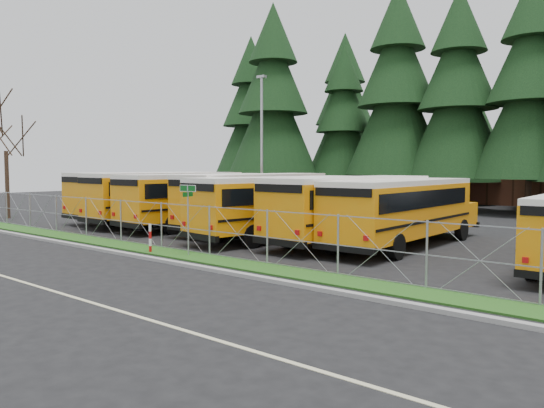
{
  "coord_description": "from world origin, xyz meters",
  "views": [
    {
      "loc": [
        14.24,
        -15.34,
        3.51
      ],
      "look_at": [
        -1.97,
        4.0,
        1.75
      ],
      "focal_mm": 35.0,
      "sensor_mm": 36.0,
      "label": 1
    }
  ],
  "objects_px": {
    "bus_4": "(288,208)",
    "bus_6": "(405,213)",
    "striped_bollard": "(150,239)",
    "bus_5": "(356,210)",
    "bus_2": "(207,201)",
    "bus_3": "(260,202)",
    "street_sign": "(188,205)",
    "light_standard": "(262,140)",
    "bus_1": "(173,198)",
    "bus_0": "(153,196)"
  },
  "relations": [
    {
      "from": "bus_4",
      "to": "bus_1",
      "type": "bearing_deg",
      "value": -177.53
    },
    {
      "from": "bus_6",
      "to": "light_standard",
      "type": "bearing_deg",
      "value": 151.8
    },
    {
      "from": "bus_4",
      "to": "bus_6",
      "type": "height_order",
      "value": "bus_4"
    },
    {
      "from": "light_standard",
      "to": "street_sign",
      "type": "bearing_deg",
      "value": -58.01
    },
    {
      "from": "bus_3",
      "to": "bus_5",
      "type": "xyz_separation_m",
      "value": [
        6.63,
        -0.84,
        -0.04
      ]
    },
    {
      "from": "bus_2",
      "to": "striped_bollard",
      "type": "xyz_separation_m",
      "value": [
        5.09,
        -7.91,
        -0.96
      ]
    },
    {
      "from": "bus_5",
      "to": "bus_0",
      "type": "bearing_deg",
      "value": -179.21
    },
    {
      "from": "bus_2",
      "to": "bus_6",
      "type": "relative_size",
      "value": 1.05
    },
    {
      "from": "bus_4",
      "to": "bus_6",
      "type": "distance_m",
      "value": 5.78
    },
    {
      "from": "bus_0",
      "to": "light_standard",
      "type": "bearing_deg",
      "value": 71.07
    },
    {
      "from": "street_sign",
      "to": "light_standard",
      "type": "height_order",
      "value": "light_standard"
    },
    {
      "from": "bus_5",
      "to": "light_standard",
      "type": "bearing_deg",
      "value": 150.53
    },
    {
      "from": "bus_4",
      "to": "light_standard",
      "type": "bearing_deg",
      "value": 144.14
    },
    {
      "from": "bus_2",
      "to": "bus_3",
      "type": "xyz_separation_m",
      "value": [
        3.33,
        0.91,
        0.01
      ]
    },
    {
      "from": "bus_1",
      "to": "bus_5",
      "type": "xyz_separation_m",
      "value": [
        13.08,
        0.01,
        -0.05
      ]
    },
    {
      "from": "bus_2",
      "to": "bus_5",
      "type": "bearing_deg",
      "value": 2.96
    },
    {
      "from": "bus_4",
      "to": "street_sign",
      "type": "bearing_deg",
      "value": -80.88
    },
    {
      "from": "bus_1",
      "to": "street_sign",
      "type": "relative_size",
      "value": 4.29
    },
    {
      "from": "bus_0",
      "to": "bus_4",
      "type": "height_order",
      "value": "bus_0"
    },
    {
      "from": "bus_2",
      "to": "bus_1",
      "type": "bearing_deg",
      "value": -178.3
    },
    {
      "from": "bus_1",
      "to": "bus_4",
      "type": "height_order",
      "value": "bus_1"
    },
    {
      "from": "bus_4",
      "to": "bus_5",
      "type": "relative_size",
      "value": 0.99
    },
    {
      "from": "bus_0",
      "to": "light_standard",
      "type": "height_order",
      "value": "light_standard"
    },
    {
      "from": "light_standard",
      "to": "bus_2",
      "type": "bearing_deg",
      "value": -70.42
    },
    {
      "from": "bus_2",
      "to": "bus_4",
      "type": "bearing_deg",
      "value": -4.42
    },
    {
      "from": "bus_4",
      "to": "bus_6",
      "type": "relative_size",
      "value": 1.02
    },
    {
      "from": "bus_1",
      "to": "bus_2",
      "type": "height_order",
      "value": "bus_1"
    },
    {
      "from": "bus_1",
      "to": "bus_6",
      "type": "distance_m",
      "value": 15.43
    },
    {
      "from": "bus_0",
      "to": "bus_6",
      "type": "distance_m",
      "value": 18.24
    },
    {
      "from": "bus_2",
      "to": "bus_6",
      "type": "height_order",
      "value": "bus_2"
    },
    {
      "from": "bus_4",
      "to": "street_sign",
      "type": "xyz_separation_m",
      "value": [
        0.18,
        -6.55,
        0.51
      ]
    },
    {
      "from": "bus_0",
      "to": "bus_5",
      "type": "xyz_separation_m",
      "value": [
        15.9,
        -0.58,
        -0.05
      ]
    },
    {
      "from": "bus_4",
      "to": "striped_bollard",
      "type": "distance_m",
      "value": 7.32
    },
    {
      "from": "bus_4",
      "to": "bus_6",
      "type": "bearing_deg",
      "value": 18.92
    },
    {
      "from": "bus_3",
      "to": "street_sign",
      "type": "relative_size",
      "value": 4.26
    },
    {
      "from": "bus_0",
      "to": "street_sign",
      "type": "distance_m",
      "value": 15.07
    },
    {
      "from": "bus_3",
      "to": "bus_5",
      "type": "relative_size",
      "value": 1.02
    },
    {
      "from": "bus_5",
      "to": "street_sign",
      "type": "xyz_separation_m",
      "value": [
        -3.14,
        -7.43,
        0.5
      ]
    },
    {
      "from": "bus_0",
      "to": "bus_3",
      "type": "relative_size",
      "value": 1.01
    },
    {
      "from": "bus_5",
      "to": "striped_bollard",
      "type": "height_order",
      "value": "bus_5"
    },
    {
      "from": "bus_0",
      "to": "striped_bollard",
      "type": "height_order",
      "value": "bus_0"
    },
    {
      "from": "striped_bollard",
      "to": "bus_6",
      "type": "bearing_deg",
      "value": 48.78
    },
    {
      "from": "bus_1",
      "to": "bus_3",
      "type": "distance_m",
      "value": 6.5
    },
    {
      "from": "street_sign",
      "to": "light_standard",
      "type": "xyz_separation_m",
      "value": [
        -9.75,
        15.6,
        3.47
      ]
    },
    {
      "from": "bus_2",
      "to": "bus_4",
      "type": "relative_size",
      "value": 1.02
    },
    {
      "from": "bus_5",
      "to": "street_sign",
      "type": "bearing_deg",
      "value": -110.04
    },
    {
      "from": "bus_0",
      "to": "bus_4",
      "type": "bearing_deg",
      "value": -3.96
    },
    {
      "from": "bus_2",
      "to": "light_standard",
      "type": "relative_size",
      "value": 1.17
    },
    {
      "from": "bus_2",
      "to": "street_sign",
      "type": "distance_m",
      "value": 10.05
    },
    {
      "from": "bus_0",
      "to": "bus_2",
      "type": "xyz_separation_m",
      "value": [
        5.93,
        -0.65,
        -0.03
      ]
    }
  ]
}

